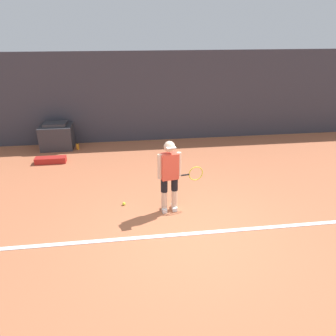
{
  "coord_description": "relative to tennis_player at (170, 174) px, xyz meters",
  "views": [
    {
      "loc": [
        -1.09,
        -5.02,
        3.56
      ],
      "look_at": [
        -0.26,
        1.06,
        0.87
      ],
      "focal_mm": 35.0,
      "sensor_mm": 36.0,
      "label": 1
    }
  ],
  "objects": [
    {
      "name": "water_bottle",
      "position": [
        -2.33,
        3.99,
        -0.74
      ],
      "size": [
        0.09,
        0.09,
        0.21
      ],
      "color": "orange",
      "rests_on": "ground_plane"
    },
    {
      "name": "back_wall",
      "position": [
        0.25,
        4.64,
        0.59
      ],
      "size": [
        24.0,
        0.1,
        2.85
      ],
      "color": "#383842",
      "rests_on": "ground_plane"
    },
    {
      "name": "court_baseline",
      "position": [
        0.25,
        -0.92,
        -0.83
      ],
      "size": [
        21.6,
        0.1,
        0.01
      ],
      "color": "white",
      "rests_on": "ground_plane"
    },
    {
      "name": "covered_chair",
      "position": [
        -2.95,
        4.17,
        -0.44
      ],
      "size": [
        0.96,
        0.73,
        0.83
      ],
      "color": "#333338",
      "rests_on": "ground_plane"
    },
    {
      "name": "tennis_player",
      "position": [
        0.0,
        0.0,
        0.0
      ],
      "size": [
        0.96,
        0.31,
        1.52
      ],
      "rotation": [
        0.0,
        0.0,
        0.17
      ],
      "color": "beige",
      "rests_on": "ground_plane"
    },
    {
      "name": "equipment_bag",
      "position": [
        -2.96,
        2.98,
        -0.75
      ],
      "size": [
        0.84,
        0.27,
        0.17
      ],
      "color": "#B2231E",
      "rests_on": "ground_plane"
    },
    {
      "name": "ground_plane",
      "position": [
        0.25,
        -0.86,
        -0.84
      ],
      "size": [
        24.0,
        24.0,
        0.0
      ],
      "primitive_type": "plane",
      "color": "#B76642"
    },
    {
      "name": "tennis_ball",
      "position": [
        -0.96,
        0.32,
        -0.8
      ],
      "size": [
        0.07,
        0.07,
        0.07
      ],
      "color": "#D1E533",
      "rests_on": "ground_plane"
    }
  ]
}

